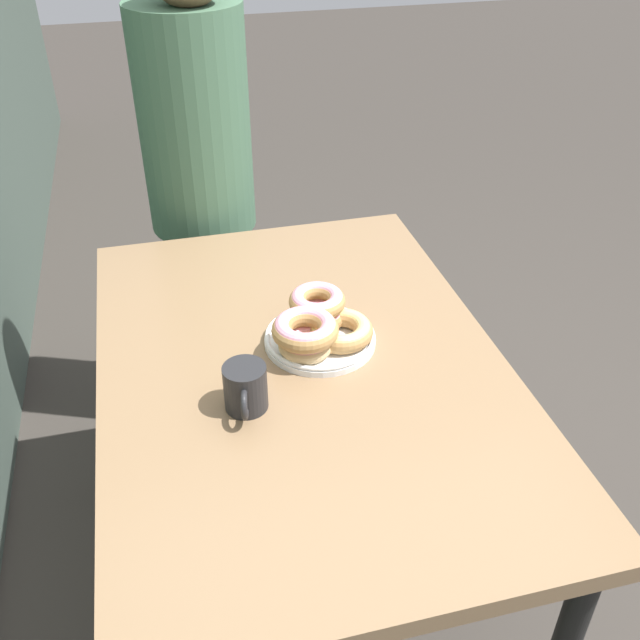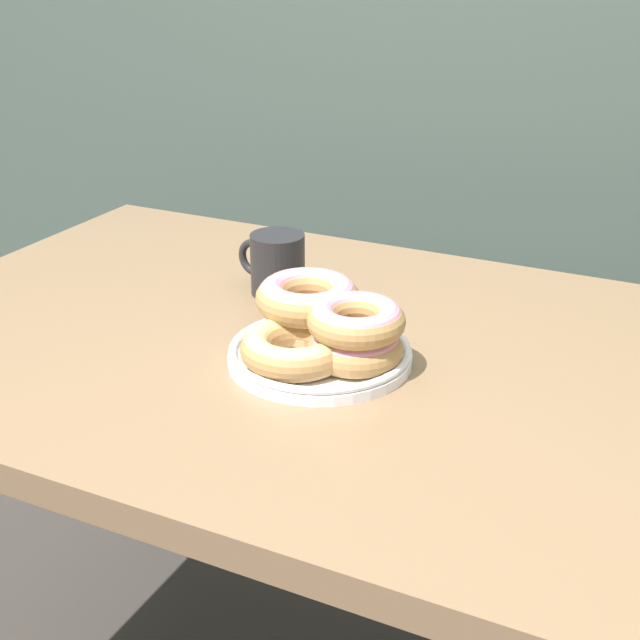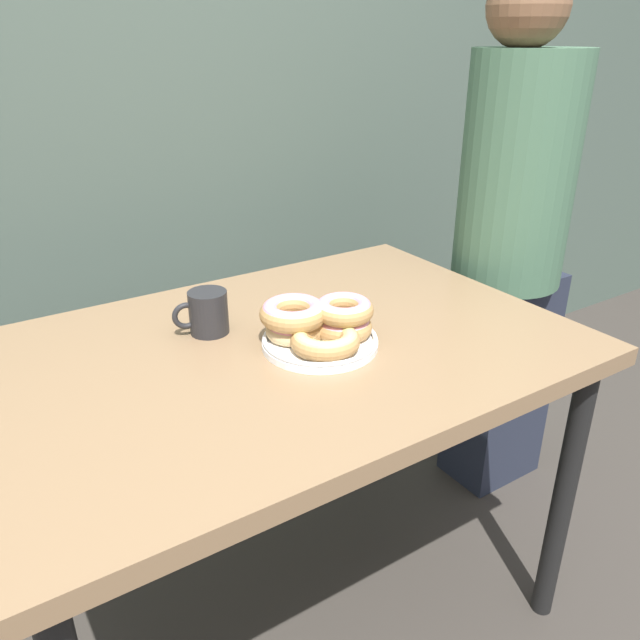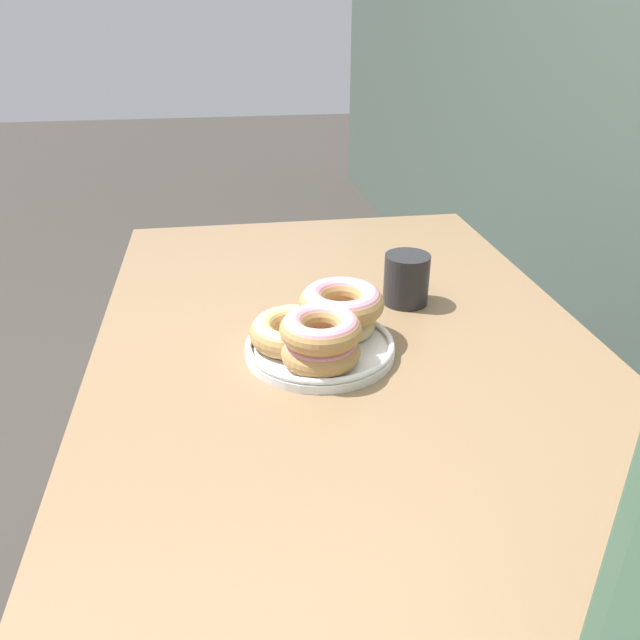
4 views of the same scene
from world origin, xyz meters
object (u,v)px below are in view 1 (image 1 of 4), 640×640
at_px(donut_plate, 319,326).
at_px(person_figure, 200,193).
at_px(dining_table, 303,392).
at_px(coffee_mug, 245,388).

xyz_separation_m(donut_plate, person_figure, (0.76, 0.17, -0.01)).
distance_m(donut_plate, person_figure, 0.78).
bearing_deg(dining_table, coffee_mug, 128.11).
bearing_deg(coffee_mug, person_figure, -1.00).
distance_m(dining_table, person_figure, 0.84).
bearing_deg(donut_plate, person_figure, 12.43).
height_order(donut_plate, coffee_mug, same).
relative_size(dining_table, coffee_mug, 10.19).
bearing_deg(person_figure, dining_table, -171.82).
bearing_deg(coffee_mug, donut_plate, -48.04).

